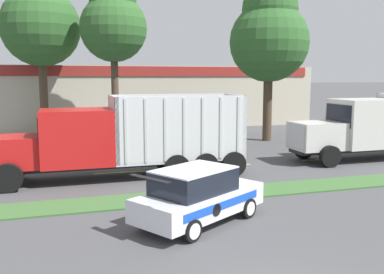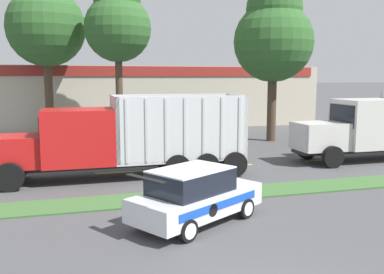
# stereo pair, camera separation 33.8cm
# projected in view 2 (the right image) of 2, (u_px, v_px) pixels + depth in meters

# --- Properties ---
(grass_verge) EXTENTS (120.00, 1.74, 0.06)m
(grass_verge) POSITION_uv_depth(u_px,v_px,m) (171.00, 198.00, 15.57)
(grass_verge) COLOR #3D6633
(grass_verge) RESTS_ON ground_plane
(centre_line_4) EXTENTS (2.40, 0.14, 0.01)m
(centre_line_4) POSITION_uv_depth(u_px,v_px,m) (121.00, 172.00, 19.88)
(centre_line_4) COLOR yellow
(centre_line_4) RESTS_ON ground_plane
(centre_line_5) EXTENTS (2.40, 0.14, 0.01)m
(centre_line_5) POSITION_uv_depth(u_px,v_px,m) (230.00, 166.00, 21.33)
(centre_line_5) COLOR yellow
(centre_line_5) RESTS_ON ground_plane
(centre_line_6) EXTENTS (2.40, 0.14, 0.01)m
(centre_line_6) POSITION_uv_depth(u_px,v_px,m) (325.00, 160.00, 22.78)
(centre_line_6) COLOR yellow
(centre_line_6) RESTS_ON ground_plane
(dump_truck_mid) EXTENTS (11.11, 2.69, 3.60)m
(dump_truck_mid) POSITION_uv_depth(u_px,v_px,m) (103.00, 142.00, 18.41)
(dump_truck_mid) COLOR black
(dump_truck_mid) RESTS_ON ground_plane
(dump_truck_trail) EXTENTS (11.96, 2.69, 3.50)m
(dump_truck_trail) POSITION_uv_depth(u_px,v_px,m) (383.00, 128.00, 22.75)
(dump_truck_trail) COLOR black
(dump_truck_trail) RESTS_ON ground_plane
(rally_car) EXTENTS (4.61, 3.80, 1.74)m
(rally_car) POSITION_uv_depth(u_px,v_px,m) (195.00, 195.00, 12.85)
(rally_car) COLOR silver
(rally_car) RESTS_ON ground_plane
(store_building_backdrop) EXTENTS (28.09, 12.10, 5.32)m
(store_building_backdrop) POSITION_uv_depth(u_px,v_px,m) (156.00, 95.00, 41.78)
(store_building_backdrop) COLOR #BCB29E
(store_building_backdrop) RESTS_ON ground_plane
(tree_behind_left) EXTENTS (4.55, 4.55, 11.08)m
(tree_behind_left) POSITION_uv_depth(u_px,v_px,m) (118.00, 22.00, 29.03)
(tree_behind_left) COLOR #473828
(tree_behind_left) RESTS_ON ground_plane
(tree_behind_centre) EXTENTS (5.64, 5.64, 12.19)m
(tree_behind_centre) POSITION_uv_depth(u_px,v_px,m) (46.00, 20.00, 30.78)
(tree_behind_centre) COLOR #473828
(tree_behind_centre) RESTS_ON ground_plane
(tree_behind_right) EXTENTS (5.38, 5.38, 10.77)m
(tree_behind_right) POSITION_uv_depth(u_px,v_px,m) (274.00, 34.00, 28.71)
(tree_behind_right) COLOR #473828
(tree_behind_right) RESTS_ON ground_plane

